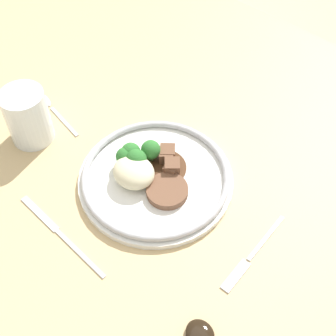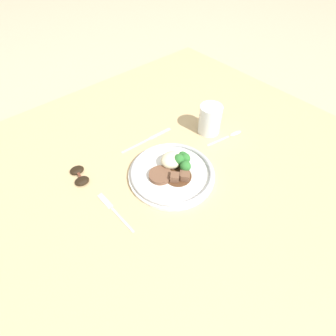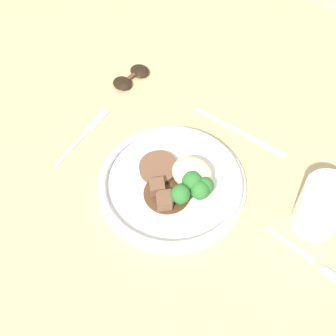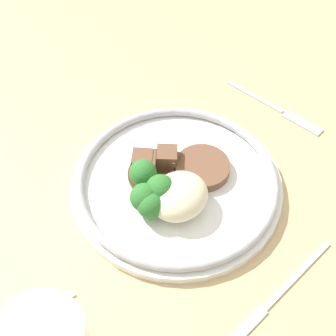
% 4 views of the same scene
% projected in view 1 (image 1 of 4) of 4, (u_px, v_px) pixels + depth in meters
% --- Properties ---
extents(ground_plane, '(8.00, 8.00, 0.00)m').
position_uv_depth(ground_plane, '(140.00, 211.00, 0.86)').
color(ground_plane, tan).
extents(dining_table, '(1.42, 1.22, 0.04)m').
position_uv_depth(dining_table, '(140.00, 204.00, 0.84)').
color(dining_table, tan).
rests_on(dining_table, ground).
extents(plate, '(0.28, 0.28, 0.06)m').
position_uv_depth(plate, '(153.00, 175.00, 0.83)').
color(plate, white).
rests_on(plate, dining_table).
extents(juice_glass, '(0.08, 0.08, 0.11)m').
position_uv_depth(juice_glass, '(28.00, 118.00, 0.87)').
color(juice_glass, orange).
rests_on(juice_glass, dining_table).
extents(fork, '(0.02, 0.17, 0.00)m').
position_uv_depth(fork, '(249.00, 259.00, 0.74)').
color(fork, '#B7B7BC').
rests_on(fork, dining_table).
extents(knife, '(0.22, 0.02, 0.00)m').
position_uv_depth(knife, '(59.00, 233.00, 0.77)').
color(knife, '#B7B7BC').
rests_on(knife, dining_table).
extents(spoon, '(0.16, 0.04, 0.01)m').
position_uv_depth(spoon, '(49.00, 104.00, 0.96)').
color(spoon, '#B7B7BC').
rests_on(spoon, dining_table).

